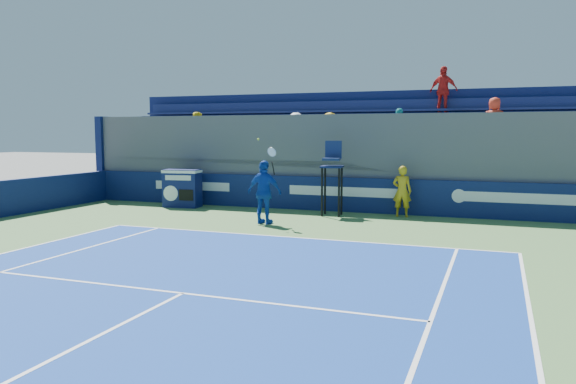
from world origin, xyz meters
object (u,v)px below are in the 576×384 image
at_px(ball_person, 402,191).
at_px(umpire_chair, 332,170).
at_px(match_clock, 182,187).
at_px(tennis_player, 265,192).

xyz_separation_m(ball_person, umpire_chair, (-2.22, -0.50, 0.68)).
bearing_deg(ball_person, umpire_chair, 11.60).
xyz_separation_m(match_clock, umpire_chair, (5.76, -0.10, 0.79)).
relative_size(ball_person, umpire_chair, 0.68).
bearing_deg(match_clock, ball_person, 2.84).
relative_size(ball_person, match_clock, 1.20).
distance_m(ball_person, match_clock, 7.99).
bearing_deg(umpire_chair, match_clock, 178.97).
height_order(ball_person, match_clock, ball_person).
xyz_separation_m(umpire_chair, tennis_player, (-1.41, -2.38, -0.56)).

